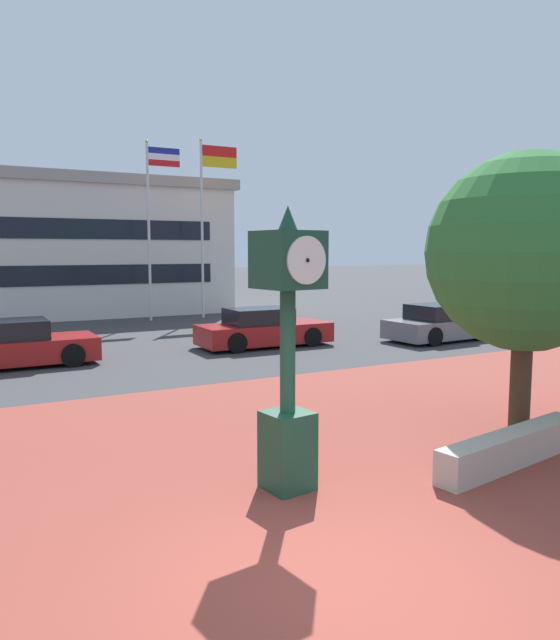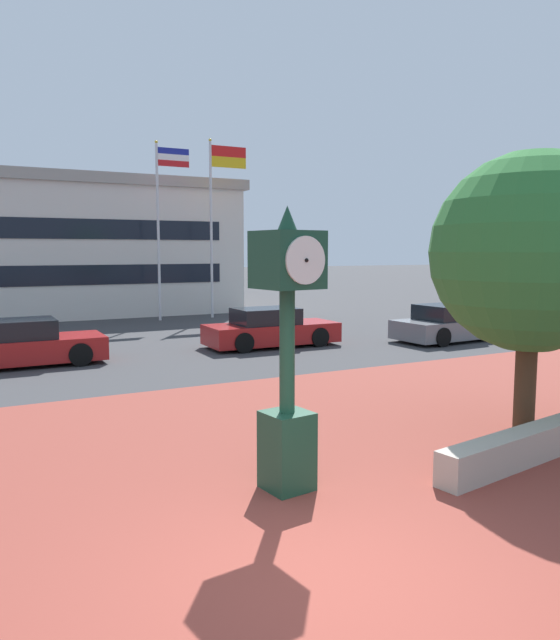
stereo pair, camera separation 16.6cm
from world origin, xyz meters
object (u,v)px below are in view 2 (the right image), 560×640
Objects in this scene: plaza_tree at (533,257)px; flagpole_primary at (161,217)px; car_street_mid at (26,345)px; flagpole_secondary at (216,211)px; street_clock at (287,346)px; car_street_near at (450,325)px; car_street_far at (270,329)px.

flagpole_primary is at bearing 92.38° from plaza_tree.
car_street_mid is 13.50m from flagpole_secondary.
street_clock is 11.34m from car_street_mid.
street_clock is 5.28m from plaza_tree.
street_clock reaches higher than car_street_near.
street_clock is at bearing -54.00° from car_street_near.
car_street_mid is 11.75m from flagpole_primary.
car_street_far is 10.21m from flagpole_secondary.
street_clock is 0.47× the size of flagpole_primary.
flagpole_primary reaches higher than car_street_near.
car_street_near is 0.51× the size of flagpole_secondary.
car_street_near is at bearing 74.81° from car_street_far.
flagpole_secondary reaches higher than plaza_tree.
car_street_far is (7.45, -0.18, 0.00)m from car_street_mid.
street_clock is at bearing -102.29° from flagpole_primary.
flagpole_secondary is at bearing 84.69° from plaza_tree.
car_street_near is (11.39, 9.08, -1.36)m from street_clock.
flagpole_primary is 2.63m from flagpole_secondary.
street_clock is 0.88× the size of car_street_near.
car_street_mid is at bearing -100.74° from car_street_near.
car_street_near is 1.05× the size of car_street_mid.
car_street_mid is 0.49× the size of flagpole_secondary.
car_street_mid is at bearing 93.83° from street_clock.
flagpole_primary reaches higher than car_street_far.
street_clock is 0.92× the size of car_street_mid.
flagpole_secondary reaches higher than street_clock.
car_street_mid is 0.92× the size of car_street_far.
car_street_near and car_street_far have the same top height.
flagpole_primary is (-0.81, 19.38, 1.60)m from plaza_tree.
car_street_mid is (-13.61, 1.96, -0.00)m from car_street_near.
plaza_tree is 0.59× the size of flagpole_secondary.
plaza_tree is 1.20× the size of car_street_mid.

